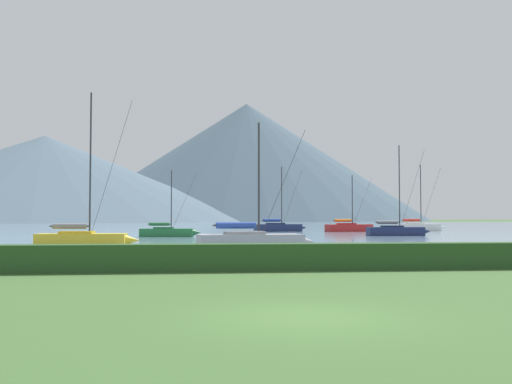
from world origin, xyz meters
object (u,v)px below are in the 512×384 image
object	(u,v)px
sailboat_slip_1	(279,227)
sailboat_slip_6	(167,232)
sailboat_slip_9	(396,230)
sailboat_slip_5	(418,227)
sailboat_slip_2	(350,227)
sailboat_slip_3	(83,239)
sailboat_slip_7	(252,241)

from	to	relation	value
sailboat_slip_1	sailboat_slip_6	size ratio (longest dim) A/B	1.35
sailboat_slip_6	sailboat_slip_9	size ratio (longest dim) A/B	0.69
sailboat_slip_5	sailboat_slip_9	xyz separation A→B (m)	(-12.12, -23.96, -0.04)
sailboat_slip_9	sailboat_slip_2	bearing A→B (deg)	94.01
sailboat_slip_2	sailboat_slip_6	world-z (taller)	sailboat_slip_2
sailboat_slip_2	sailboat_slip_9	distance (m)	19.90
sailboat_slip_3	sailboat_slip_6	bearing A→B (deg)	78.48
sailboat_slip_3	sailboat_slip_7	distance (m)	12.68
sailboat_slip_2	sailboat_slip_7	distance (m)	52.39
sailboat_slip_5	sailboat_slip_6	bearing A→B (deg)	-142.26
sailboat_slip_1	sailboat_slip_3	xyz separation A→B (m)	(-20.69, -45.06, -0.05)
sailboat_slip_2	sailboat_slip_3	xyz separation A→B (m)	(-31.05, -43.06, -0.03)
sailboat_slip_1	sailboat_slip_9	world-z (taller)	sailboat_slip_9
sailboat_slip_1	sailboat_slip_7	size ratio (longest dim) A/B	1.19
sailboat_slip_2	sailboat_slip_6	size ratio (longest dim) A/B	1.16
sailboat_slip_1	sailboat_slip_3	world-z (taller)	sailboat_slip_3
sailboat_slip_1	sailboat_slip_5	bearing A→B (deg)	-4.80
sailboat_slip_5	sailboat_slip_7	bearing A→B (deg)	-116.58
sailboat_slip_1	sailboat_slip_3	size ratio (longest dim) A/B	0.88
sailboat_slip_1	sailboat_slip_7	distance (m)	51.42
sailboat_slip_3	sailboat_slip_6	distance (m)	22.72
sailboat_slip_2	sailboat_slip_5	size ratio (longest dim) A/B	0.81
sailboat_slip_6	sailboat_slip_7	world-z (taller)	sailboat_slip_7
sailboat_slip_6	sailboat_slip_7	distance (m)	28.40
sailboat_slip_3	sailboat_slip_5	bearing A→B (deg)	48.77
sailboat_slip_7	sailboat_slip_5	bearing A→B (deg)	51.75
sailboat_slip_6	sailboat_slip_3	bearing A→B (deg)	-98.50
sailboat_slip_7	sailboat_slip_9	size ratio (longest dim) A/B	0.78
sailboat_slip_2	sailboat_slip_3	distance (m)	53.09
sailboat_slip_3	sailboat_slip_2	bearing A→B (deg)	55.51
sailboat_slip_1	sailboat_slip_9	distance (m)	24.25
sailboat_slip_3	sailboat_slip_9	xyz separation A→B (m)	(31.11, 23.16, 0.01)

